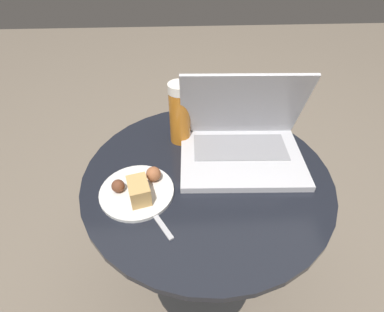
{
  "coord_description": "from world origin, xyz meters",
  "views": [
    {
      "loc": [
        -0.07,
        -0.57,
        1.13
      ],
      "look_at": [
        -0.04,
        -0.01,
        0.64
      ],
      "focal_mm": 28.0,
      "sensor_mm": 36.0,
      "label": 1
    }
  ],
  "objects": [
    {
      "name": "ground_plane",
      "position": [
        0.0,
        0.0,
        0.0
      ],
      "size": [
        6.0,
        6.0,
        0.0
      ],
      "primitive_type": "plane",
      "color": "#726656"
    },
    {
      "name": "table",
      "position": [
        0.0,
        0.0,
        0.41
      ],
      "size": [
        0.66,
        0.66,
        0.57
      ],
      "color": "black",
      "rests_on": "ground_plane"
    },
    {
      "name": "laptop",
      "position": [
        0.1,
        0.07,
        0.62
      ],
      "size": [
        0.34,
        0.26,
        0.24
      ],
      "color": "silver",
      "rests_on": "table"
    },
    {
      "name": "beer_glass",
      "position": [
        -0.07,
        0.15,
        0.66
      ],
      "size": [
        0.06,
        0.06,
        0.19
      ],
      "color": "#C6701E",
      "rests_on": "table"
    },
    {
      "name": "snack_plate",
      "position": [
        -0.18,
        -0.06,
        0.58
      ],
      "size": [
        0.18,
        0.18,
        0.06
      ],
      "color": "silver",
      "rests_on": "table"
    },
    {
      "name": "fork",
      "position": [
        -0.15,
        -0.1,
        0.57
      ],
      "size": [
        0.11,
        0.18,
        0.0
      ],
      "color": "#B2B2B7",
      "rests_on": "table"
    }
  ]
}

